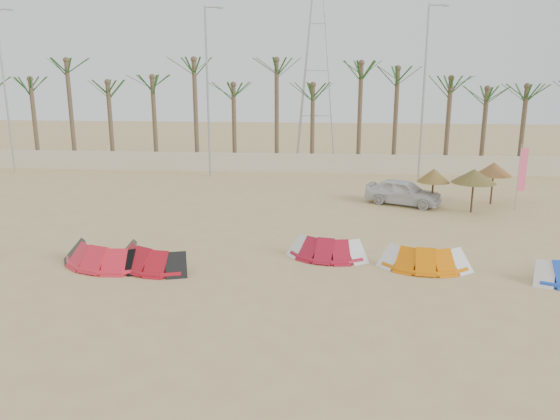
# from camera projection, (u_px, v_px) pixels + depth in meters

# --- Properties ---
(ground) EXTENTS (120.00, 120.00, 0.00)m
(ground) POSITION_uv_depth(u_px,v_px,m) (264.00, 295.00, 17.53)
(ground) COLOR tan
(ground) RESTS_ON ground
(boundary_wall) EXTENTS (60.00, 0.30, 1.30)m
(boundary_wall) POSITION_uv_depth(u_px,v_px,m) (299.00, 163.00, 38.60)
(boundary_wall) COLOR beige
(boundary_wall) RESTS_ON ground
(palm_line) EXTENTS (52.00, 4.00, 7.70)m
(palm_line) POSITION_uv_depth(u_px,v_px,m) (311.00, 79.00, 38.55)
(palm_line) COLOR brown
(palm_line) RESTS_ON ground
(lamp_a) EXTENTS (1.25, 0.14, 11.00)m
(lamp_a) POSITION_uv_depth(u_px,v_px,m) (5.00, 89.00, 37.06)
(lamp_a) COLOR #A5A8AD
(lamp_a) RESTS_ON ground
(lamp_b) EXTENTS (1.25, 0.14, 11.00)m
(lamp_b) POSITION_uv_depth(u_px,v_px,m) (208.00, 90.00, 35.89)
(lamp_b) COLOR #A5A8AD
(lamp_b) RESTS_ON ground
(lamp_c) EXTENTS (1.25, 0.14, 11.00)m
(lamp_c) POSITION_uv_depth(u_px,v_px,m) (424.00, 91.00, 34.73)
(lamp_c) COLOR #A5A8AD
(lamp_c) RESTS_ON ground
(pylon) EXTENTS (3.00, 3.00, 14.00)m
(pylon) POSITION_uv_depth(u_px,v_px,m) (315.00, 159.00, 44.47)
(pylon) COLOR #A5A8AD
(pylon) RESTS_ON ground
(kite_red_left) EXTENTS (4.00, 2.50, 0.90)m
(kite_red_left) POSITION_uv_depth(u_px,v_px,m) (108.00, 253.00, 20.34)
(kite_red_left) COLOR red
(kite_red_left) RESTS_ON ground
(kite_red_mid) EXTENTS (3.76, 2.73, 0.90)m
(kite_red_mid) POSITION_uv_depth(u_px,v_px,m) (152.00, 255.00, 20.10)
(kite_red_mid) COLOR #AB0F1D
(kite_red_mid) RESTS_ON ground
(kite_red_right) EXTENTS (3.24, 2.06, 0.90)m
(kite_red_right) POSITION_uv_depth(u_px,v_px,m) (327.00, 246.00, 21.12)
(kite_red_right) COLOR #A41228
(kite_red_right) RESTS_ON ground
(kite_orange) EXTENTS (3.30, 1.81, 0.90)m
(kite_orange) POSITION_uv_depth(u_px,v_px,m) (423.00, 255.00, 20.03)
(kite_orange) COLOR orange
(kite_orange) RESTS_ON ground
(parasol_left) EXTENTS (1.70, 1.70, 2.08)m
(parasol_left) POSITION_uv_depth(u_px,v_px,m) (434.00, 175.00, 28.32)
(parasol_left) COLOR #4C331E
(parasol_left) RESTS_ON ground
(parasol_mid) EXTENTS (2.23, 2.23, 2.23)m
(parasol_mid) POSITION_uv_depth(u_px,v_px,m) (474.00, 176.00, 27.31)
(parasol_mid) COLOR #4C331E
(parasol_mid) RESTS_ON ground
(parasol_right) EXTENTS (1.89, 1.89, 2.28)m
(parasol_right) POSITION_uv_depth(u_px,v_px,m) (494.00, 169.00, 29.02)
(parasol_right) COLOR #4C331E
(parasol_right) RESTS_ON ground
(flag_pink) EXTENTS (0.45, 0.11, 3.42)m
(flag_pink) POSITION_uv_depth(u_px,v_px,m) (522.00, 171.00, 27.72)
(flag_pink) COLOR #A5A8AD
(flag_pink) RESTS_ON ground
(car) EXTENTS (4.34, 3.19, 1.37)m
(car) POSITION_uv_depth(u_px,v_px,m) (403.00, 192.00, 29.25)
(car) COLOR silver
(car) RESTS_ON ground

